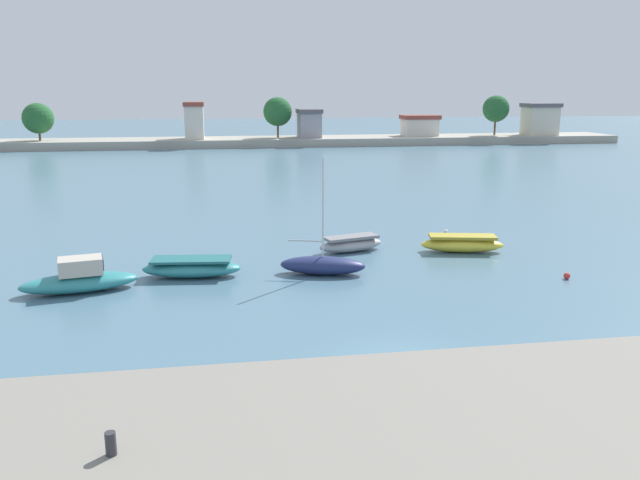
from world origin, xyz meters
The scene contains 11 objects.
ground_plane centered at (0.00, 0.00, 0.00)m, with size 400.00×400.00×0.00m, color slate.
seawall_embankment centered at (0.00, -6.83, 1.09)m, with size 95.02×6.67×2.19m, color gray.
mooring_bollard centered at (-8.48, -7.62, 2.44)m, with size 0.22×0.22×0.50m, color #2D2D33.
moored_boat_0 centered at (-12.79, 10.96, 0.60)m, with size 5.67×2.92×1.65m.
moored_boat_1 centered at (-7.58, 12.62, 0.47)m, with size 5.23×2.36×0.98m.
moored_boat_2 centered at (-0.82, 11.98, 0.50)m, with size 4.73×2.68×6.12m.
moored_boat_3 centered at (1.66, 16.48, 0.45)m, with size 4.30×2.39×0.95m.
moored_boat_4 centered at (8.19, 15.29, 0.48)m, with size 5.09×2.49×1.02m.
mooring_buoy_0 centered at (11.38, 9.07, 0.17)m, with size 0.33×0.33×0.33m, color red.
mooring_buoy_1 centered at (9.01, 20.26, 0.13)m, with size 0.26×0.26×0.26m, color white.
distant_shoreline centered at (3.57, 91.86, 1.91)m, with size 132.46×10.35×8.49m.
Camera 1 is at (-6.18, -19.81, 9.44)m, focal length 35.85 mm.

